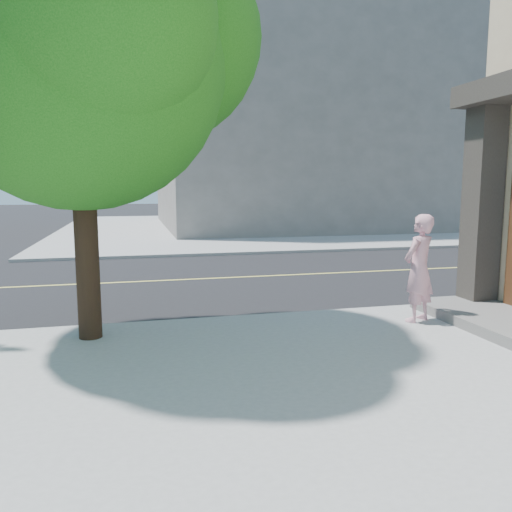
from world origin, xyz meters
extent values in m
cube|color=black|center=(0.00, 4.50, 0.01)|extent=(140.00, 9.00, 0.01)
cube|color=gray|center=(13.50, 21.50, 0.06)|extent=(29.00, 25.00, 0.12)
cube|color=#35302B|center=(9.70, -0.50, 2.22)|extent=(0.55, 0.55, 4.20)
cube|color=slate|center=(14.00, 22.00, 7.12)|extent=(18.00, 16.00, 14.00)
imported|color=pink|center=(7.96, -1.16, 1.08)|extent=(0.83, 0.73, 1.92)
cylinder|color=black|center=(2.34, -0.78, 1.94)|extent=(0.36, 0.36, 3.63)
sphere|color=#247019|center=(2.34, -0.78, 4.36)|extent=(4.44, 4.44, 4.44)
sphere|color=#247019|center=(3.56, -0.18, 4.97)|extent=(3.43, 3.43, 3.43)
sphere|color=#247019|center=(1.33, 0.03, 5.17)|extent=(3.23, 3.23, 3.23)
sphere|color=#247019|center=(2.75, -1.89, 4.66)|extent=(3.03, 3.03, 3.03)
camera|label=1|loc=(3.05, -8.94, 2.50)|focal=35.03mm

